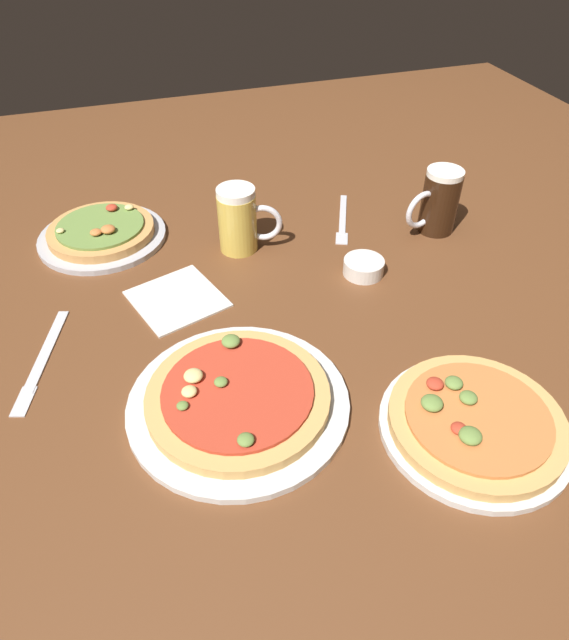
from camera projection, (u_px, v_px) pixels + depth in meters
name	position (u px, v px, depth m)	size (l,w,h in m)	color
ground_plane	(284.00, 335.00, 1.00)	(2.40, 2.40, 0.03)	brown
pizza_plate_near	(238.00, 399.00, 0.84)	(0.33, 0.33, 0.05)	silver
pizza_plate_far	(102.00, 233.00, 1.19)	(0.27, 0.27, 0.05)	#B2B2B7
pizza_plate_side	(475.00, 423.00, 0.81)	(0.27, 0.27, 0.05)	silver
beer_mug_dark	(239.00, 220.00, 1.13)	(0.13, 0.08, 0.14)	gold
beer_mug_amber	(438.00, 202.00, 1.19)	(0.13, 0.08, 0.14)	black
ramekin_sauce	(364.00, 267.00, 1.10)	(0.08, 0.08, 0.03)	silver
napkin_folded	(177.00, 298.00, 1.04)	(0.15, 0.16, 0.01)	silver
fork_left	(343.00, 219.00, 1.26)	(0.10, 0.20, 0.01)	silver
knife_right	(42.00, 359.00, 0.92)	(0.09, 0.24, 0.01)	silver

